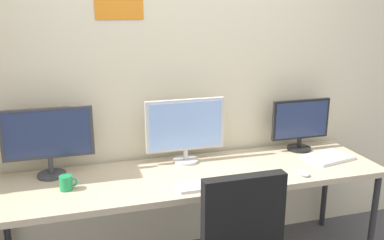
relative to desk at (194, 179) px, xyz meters
The scene contains 10 objects.
wall_back 0.74m from the desk, 90.05° to the left, with size 4.95×0.11×2.60m.
desk is the anchor object (origin of this frame).
monitor_left 0.97m from the desk, 166.73° to the left, with size 0.56×0.18×0.45m.
monitor_center 0.36m from the desk, 90.00° to the left, with size 0.55×0.18×0.45m.
monitor_right 0.96m from the desk, 13.27° to the left, with size 0.46×0.18×0.39m.
keyboard_main 0.24m from the desk, 90.00° to the right, with size 0.33×0.13×0.02m, color silver.
mouse_left_side 0.72m from the desk, 19.51° to the right, with size 0.06×0.10×0.03m, color silver.
mouse_right_side 0.49m from the desk, 22.35° to the right, with size 0.06×0.10×0.03m, color silver.
laptop_closed 1.00m from the desk, ahead, with size 0.32×0.22×0.02m, color silver.
coffee_mug 0.81m from the desk, behind, with size 0.11×0.08×0.09m.
Camera 1 is at (-0.72, -1.81, 1.81)m, focal length 38.54 mm.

